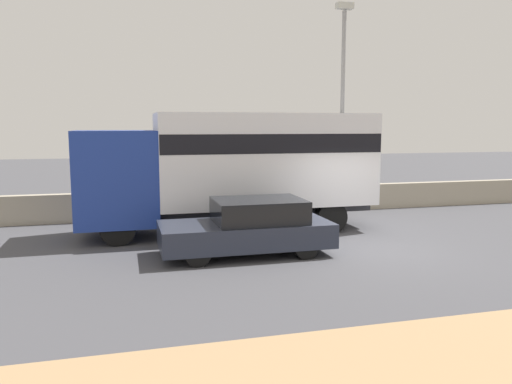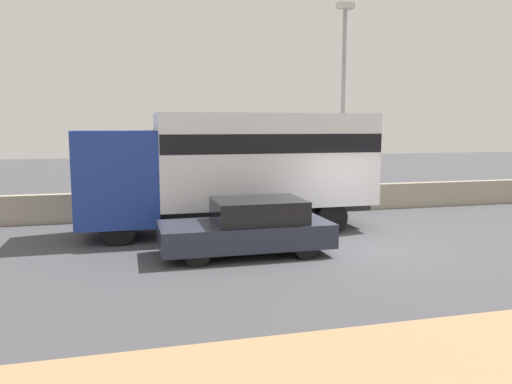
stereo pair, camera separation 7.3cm
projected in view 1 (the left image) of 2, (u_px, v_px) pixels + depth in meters
ground_plane at (370, 249)px, 12.69m from camera, size 80.00×80.00×0.00m
stone_wall_backdrop at (296, 199)px, 18.04m from camera, size 60.00×0.35×0.94m
street_lamp at (343, 96)px, 16.73m from camera, size 0.56×0.28×7.11m
box_truck at (236, 163)px, 14.57m from camera, size 8.51×2.42×3.46m
car_hatchback at (249, 227)px, 12.07m from camera, size 4.12×1.76×1.35m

